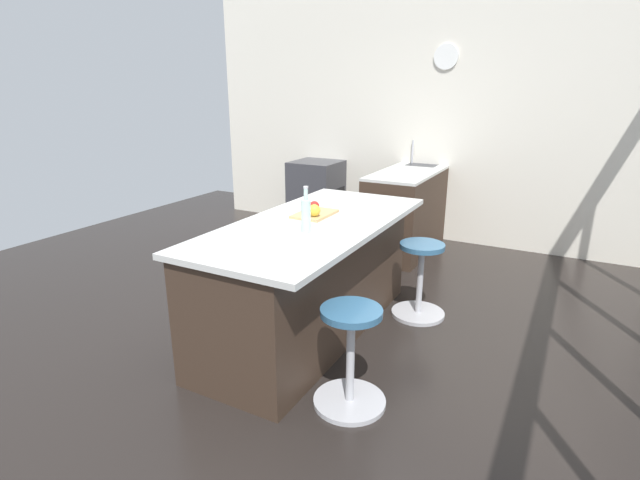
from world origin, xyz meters
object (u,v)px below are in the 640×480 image
at_px(stool_middle, 350,360).
at_px(stool_by_window, 420,282).
at_px(oven_range, 317,195).
at_px(cutting_board, 315,214).
at_px(kitchen_island, 309,277).
at_px(apple_yellow, 314,210).
at_px(apple_red, 314,206).
at_px(water_bottle, 306,214).

bearing_deg(stool_middle, stool_by_window, 180.00).
height_order(oven_range, cutting_board, cutting_board).
bearing_deg(kitchen_island, stool_middle, 44.52).
height_order(stool_by_window, stool_middle, same).
bearing_deg(stool_by_window, oven_range, -133.39).
relative_size(stool_middle, apple_yellow, 7.04).
bearing_deg(kitchen_island, oven_range, -152.41).
relative_size(stool_by_window, apple_red, 8.14).
bearing_deg(oven_range, apple_red, 28.42).
height_order(oven_range, apple_red, apple_red).
distance_m(kitchen_island, stool_middle, 0.96).
bearing_deg(cutting_board, apple_red, -148.10).
bearing_deg(cutting_board, apple_yellow, 27.52).
distance_m(stool_middle, apple_red, 1.32).
distance_m(oven_range, apple_yellow, 2.92).
xyz_separation_m(cutting_board, apple_red, (-0.05, -0.03, 0.05)).
height_order(kitchen_island, apple_red, apple_red).
relative_size(kitchen_island, apple_red, 27.71).
distance_m(stool_by_window, stool_middle, 1.36).
xyz_separation_m(oven_range, apple_yellow, (2.53, 1.37, 0.52)).
height_order(apple_yellow, water_bottle, water_bottle).
xyz_separation_m(kitchen_island, apple_red, (-0.20, -0.06, 0.50)).
relative_size(oven_range, stool_by_window, 1.42).
bearing_deg(stool_by_window, stool_middle, 0.00).
distance_m(stool_by_window, water_bottle, 1.30).
relative_size(apple_red, apple_yellow, 0.86).
xyz_separation_m(kitchen_island, stool_middle, (0.68, 0.67, -0.16)).
height_order(cutting_board, water_bottle, water_bottle).
xyz_separation_m(stool_by_window, apple_yellow, (0.62, -0.65, 0.67)).
distance_m(kitchen_island, stool_by_window, 0.96).
height_order(oven_range, stool_middle, oven_range).
distance_m(apple_red, water_bottle, 0.50).
bearing_deg(stool_middle, cutting_board, -139.99).
xyz_separation_m(apple_red, water_bottle, (0.46, 0.19, 0.06)).
distance_m(oven_range, cutting_board, 2.80).
xyz_separation_m(kitchen_island, apple_yellow, (-0.06, 0.02, 0.51)).
bearing_deg(water_bottle, oven_range, -152.47).
bearing_deg(water_bottle, stool_middle, 52.00).
distance_m(kitchen_island, apple_red, 0.54).
height_order(kitchen_island, cutting_board, cutting_board).
height_order(stool_middle, water_bottle, water_bottle).
height_order(kitchen_island, stool_by_window, kitchen_island).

